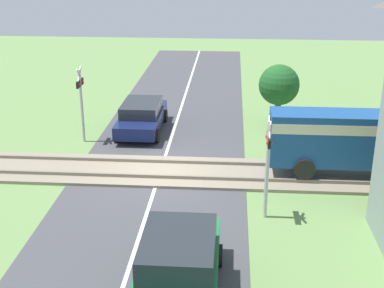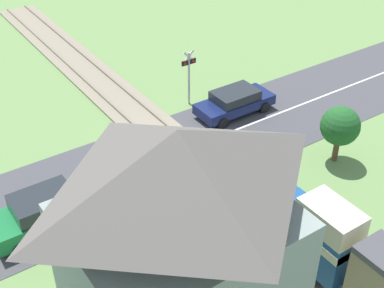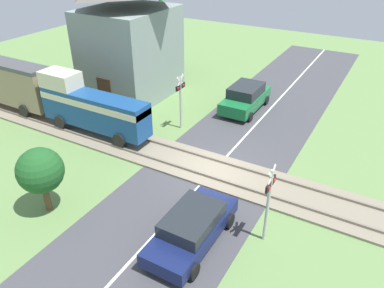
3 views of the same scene
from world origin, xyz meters
name	(u,v)px [view 2 (image 2 of 3)]	position (x,y,z in m)	size (l,w,h in m)	color
ground_plane	(178,152)	(0.00, 0.00, 0.00)	(60.00, 60.00, 0.00)	#66894C
road_surface	(178,152)	(0.00, 0.00, 0.01)	(48.00, 6.40, 0.02)	#424247
track_bed	(178,151)	(0.00, 0.00, 0.07)	(2.80, 48.00, 0.24)	gray
car_near_crossing	(235,102)	(-4.64, -1.44, 0.74)	(4.45, 1.96, 1.39)	#141E4C
car_far_side	(45,211)	(7.41, 1.44, 0.86)	(4.45, 2.06, 1.68)	#197038
crossing_signal_west_approach	(189,70)	(-3.15, -3.75, 2.10)	(0.90, 0.18, 3.29)	#B7B7B7
crossing_signal_east_approach	(163,180)	(3.15, 3.75, 2.10)	(0.90, 0.18, 3.29)	#B7B7B7
station_building	(180,260)	(5.98, 9.40, 4.18)	(6.32, 5.37, 8.58)	gray
pedestrian_by_station	(261,259)	(1.73, 8.29, 0.70)	(0.38, 0.38, 1.54)	#B2282D
tree_roadside_hedge	(340,126)	(-5.97, 4.79, 1.95)	(1.89, 1.89, 2.91)	brown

